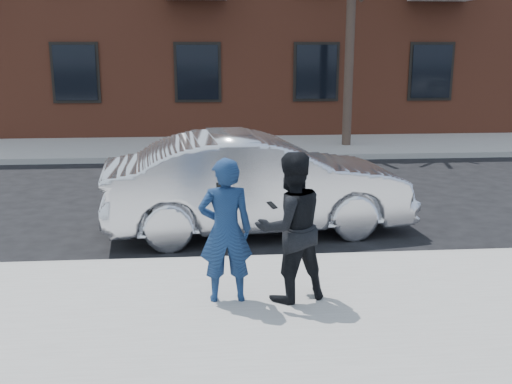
{
  "coord_description": "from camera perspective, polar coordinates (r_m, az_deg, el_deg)",
  "views": [
    {
      "loc": [
        0.39,
        -6.42,
        3.07
      ],
      "look_at": [
        0.94,
        0.4,
        1.37
      ],
      "focal_mm": 42.0,
      "sensor_mm": 36.0,
      "label": 1
    }
  ],
  "objects": [
    {
      "name": "man_hoodie",
      "position": [
        6.86,
        -2.92,
        -3.68
      ],
      "size": [
        0.64,
        0.5,
        1.7
      ],
      "rotation": [
        0.0,
        0.0,
        3.18
      ],
      "color": "navy",
      "rests_on": "near_sidewalk"
    },
    {
      "name": "near_curb",
      "position": [
        8.52,
        -6.99,
        -6.77
      ],
      "size": [
        50.0,
        0.1,
        0.15
      ],
      "primitive_type": "cube",
      "color": "#999691",
      "rests_on": "ground"
    },
    {
      "name": "far_sidewalk",
      "position": [
        17.92,
        -5.81,
        4.22
      ],
      "size": [
        50.0,
        3.5,
        0.15
      ],
      "primitive_type": "cube",
      "color": "gray",
      "rests_on": "ground"
    },
    {
      "name": "man_peacoat",
      "position": [
        6.89,
        3.3,
        -3.34
      ],
      "size": [
        1.02,
        0.91,
        1.75
      ],
      "rotation": [
        0.0,
        0.0,
        3.47
      ],
      "color": "black",
      "rests_on": "near_sidewalk"
    },
    {
      "name": "near_sidewalk",
      "position": [
        6.87,
        -7.57,
        -12.07
      ],
      "size": [
        50.0,
        3.5,
        0.15
      ],
      "primitive_type": "cube",
      "color": "gray",
      "rests_on": "ground"
    },
    {
      "name": "silver_sedan",
      "position": [
        9.91,
        0.11,
        0.83
      ],
      "size": [
        5.18,
        2.29,
        1.65
      ],
      "primitive_type": "imported",
      "rotation": [
        0.0,
        0.0,
        1.68
      ],
      "color": "silver",
      "rests_on": "ground"
    },
    {
      "name": "far_curb",
      "position": [
        16.15,
        -5.93,
        3.15
      ],
      "size": [
        50.0,
        0.1,
        0.15
      ],
      "primitive_type": "cube",
      "color": "#999691",
      "rests_on": "ground"
    },
    {
      "name": "ground",
      "position": [
        7.12,
        -7.46,
        -11.73
      ],
      "size": [
        100.0,
        100.0,
        0.0
      ],
      "primitive_type": "plane",
      "color": "black",
      "rests_on": "ground"
    }
  ]
}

